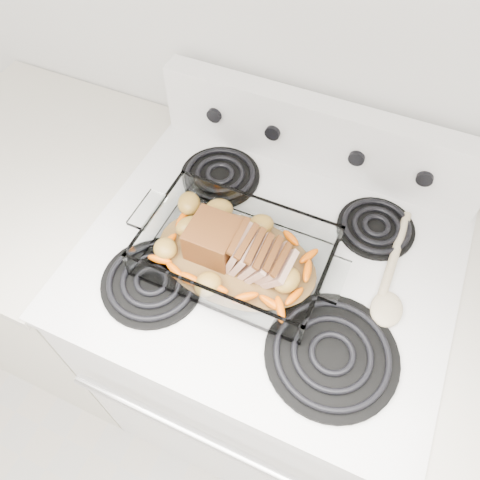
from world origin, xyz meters
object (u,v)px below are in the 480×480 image
at_px(baking_dish, 236,255).
at_px(pork_roast, 230,246).
at_px(counter_left, 74,264).
at_px(electric_range, 261,339).

bearing_deg(baking_dish, pork_roast, -179.71).
xyz_separation_m(counter_left, baking_dish, (0.61, -0.05, 0.50)).
bearing_deg(electric_range, counter_left, -179.90).
bearing_deg(baking_dish, counter_left, 176.02).
relative_size(counter_left, baking_dish, 2.49).
bearing_deg(baking_dish, electric_range, 40.63).
height_order(electric_range, baking_dish, electric_range).
distance_m(electric_range, counter_left, 0.67).
bearing_deg(electric_range, pork_roast, -145.58).
bearing_deg(pork_roast, electric_range, 30.68).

